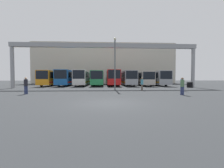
{
  "coord_description": "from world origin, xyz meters",
  "views": [
    {
      "loc": [
        -0.3,
        -9.68,
        1.62
      ],
      "look_at": [
        1.23,
        18.39,
        0.55
      ],
      "focal_mm": 24.0,
      "sensor_mm": 36.0,
      "label": 1
    }
  ],
  "objects_px": {
    "bus_slot_5": "(127,77)",
    "bus_slot_7": "(155,78)",
    "bus_slot_2": "(83,77)",
    "bus_slot_4": "(112,77)",
    "pedestrian_mid_left": "(182,84)",
    "pedestrian_mid_right": "(26,85)",
    "bus_slot_1": "(68,77)",
    "tire_stack": "(190,85)",
    "bus_slot_6": "(142,78)",
    "pedestrian_near_left": "(182,86)",
    "bus_slot_3": "(98,77)",
    "lamp_post": "(115,61)",
    "pedestrian_far_center": "(142,84)",
    "bus_slot_0": "(52,77)"
  },
  "relations": [
    {
      "from": "bus_slot_5",
      "to": "pedestrian_mid_right",
      "type": "distance_m",
      "value": 22.83
    },
    {
      "from": "bus_slot_2",
      "to": "bus_slot_7",
      "type": "distance_m",
      "value": 16.63
    },
    {
      "from": "bus_slot_6",
      "to": "pedestrian_mid_right",
      "type": "bearing_deg",
      "value": -132.7
    },
    {
      "from": "bus_slot_1",
      "to": "bus_slot_7",
      "type": "bearing_deg",
      "value": -0.16
    },
    {
      "from": "bus_slot_3",
      "to": "lamp_post",
      "type": "xyz_separation_m",
      "value": [
        2.95,
        -12.79,
        2.25
      ]
    },
    {
      "from": "bus_slot_6",
      "to": "pedestrian_mid_right",
      "type": "distance_m",
      "value": 24.47
    },
    {
      "from": "bus_slot_6",
      "to": "bus_slot_0",
      "type": "bearing_deg",
      "value": -178.86
    },
    {
      "from": "pedestrian_mid_left",
      "to": "pedestrian_near_left",
      "type": "height_order",
      "value": "pedestrian_near_left"
    },
    {
      "from": "bus_slot_5",
      "to": "bus_slot_7",
      "type": "distance_m",
      "value": 6.65
    },
    {
      "from": "bus_slot_5",
      "to": "pedestrian_near_left",
      "type": "distance_m",
      "value": 20.33
    },
    {
      "from": "bus_slot_5",
      "to": "lamp_post",
      "type": "bearing_deg",
      "value": -106.02
    },
    {
      "from": "bus_slot_2",
      "to": "pedestrian_near_left",
      "type": "bearing_deg",
      "value": -58.37
    },
    {
      "from": "bus_slot_5",
      "to": "pedestrian_near_left",
      "type": "xyz_separation_m",
      "value": [
        2.32,
        -20.18,
        -0.92
      ]
    },
    {
      "from": "bus_slot_2",
      "to": "bus_slot_5",
      "type": "bearing_deg",
      "value": 1.18
    },
    {
      "from": "bus_slot_2",
      "to": "pedestrian_far_center",
      "type": "distance_m",
      "value": 17.43
    },
    {
      "from": "pedestrian_mid_right",
      "to": "pedestrian_near_left",
      "type": "xyz_separation_m",
      "value": [
        15.58,
        -1.62,
        -0.02
      ]
    },
    {
      "from": "bus_slot_5",
      "to": "pedestrian_far_center",
      "type": "xyz_separation_m",
      "value": [
        -0.2,
        -14.61,
        -0.92
      ]
    },
    {
      "from": "pedestrian_far_center",
      "to": "bus_slot_4",
      "type": "bearing_deg",
      "value": -136.68
    },
    {
      "from": "pedestrian_mid_right",
      "to": "pedestrian_far_center",
      "type": "bearing_deg",
      "value": -38.17
    },
    {
      "from": "bus_slot_2",
      "to": "bus_slot_4",
      "type": "bearing_deg",
      "value": -0.89
    },
    {
      "from": "pedestrian_mid_left",
      "to": "lamp_post",
      "type": "height_order",
      "value": "lamp_post"
    },
    {
      "from": "bus_slot_1",
      "to": "bus_slot_3",
      "type": "xyz_separation_m",
      "value": [
        6.65,
        -0.06,
        -0.08
      ]
    },
    {
      "from": "bus_slot_1",
      "to": "pedestrian_mid_right",
      "type": "height_order",
      "value": "bus_slot_1"
    },
    {
      "from": "bus_slot_2",
      "to": "pedestrian_near_left",
      "type": "height_order",
      "value": "bus_slot_2"
    },
    {
      "from": "bus_slot_3",
      "to": "bus_slot_6",
      "type": "xyz_separation_m",
      "value": [
        9.98,
        -0.47,
        -0.09
      ]
    },
    {
      "from": "bus_slot_4",
      "to": "pedestrian_far_center",
      "type": "height_order",
      "value": "bus_slot_4"
    },
    {
      "from": "bus_slot_2",
      "to": "pedestrian_mid_right",
      "type": "distance_m",
      "value": 18.67
    },
    {
      "from": "bus_slot_4",
      "to": "pedestrian_far_center",
      "type": "xyz_separation_m",
      "value": [
        3.13,
        -14.3,
        -1.01
      ]
    },
    {
      "from": "bus_slot_3",
      "to": "bus_slot_6",
      "type": "distance_m",
      "value": 9.99
    },
    {
      "from": "bus_slot_4",
      "to": "tire_stack",
      "type": "bearing_deg",
      "value": -32.75
    },
    {
      "from": "bus_slot_1",
      "to": "pedestrian_mid_right",
      "type": "relative_size",
      "value": 7.07
    },
    {
      "from": "bus_slot_5",
      "to": "bus_slot_6",
      "type": "height_order",
      "value": "bus_slot_5"
    },
    {
      "from": "bus_slot_4",
      "to": "pedestrian_mid_left",
      "type": "bearing_deg",
      "value": -62.97
    },
    {
      "from": "bus_slot_3",
      "to": "pedestrian_mid_left",
      "type": "height_order",
      "value": "bus_slot_3"
    },
    {
      "from": "bus_slot_0",
      "to": "bus_slot_6",
      "type": "relative_size",
      "value": 0.93
    },
    {
      "from": "bus_slot_0",
      "to": "bus_slot_4",
      "type": "relative_size",
      "value": 0.89
    },
    {
      "from": "bus_slot_1",
      "to": "bus_slot_4",
      "type": "bearing_deg",
      "value": -1.42
    },
    {
      "from": "pedestrian_mid_right",
      "to": "tire_stack",
      "type": "bearing_deg",
      "value": -32.03
    },
    {
      "from": "pedestrian_far_center",
      "to": "lamp_post",
      "type": "distance_m",
      "value": 5.01
    },
    {
      "from": "bus_slot_5",
      "to": "lamp_post",
      "type": "distance_m",
      "value": 13.61
    },
    {
      "from": "pedestrian_far_center",
      "to": "pedestrian_near_left",
      "type": "height_order",
      "value": "pedestrian_far_center"
    },
    {
      "from": "bus_slot_4",
      "to": "lamp_post",
      "type": "xyz_separation_m",
      "value": [
        -0.38,
        -12.6,
        2.15
      ]
    },
    {
      "from": "bus_slot_0",
      "to": "pedestrian_mid_left",
      "type": "bearing_deg",
      "value": -34.97
    },
    {
      "from": "bus_slot_4",
      "to": "bus_slot_5",
      "type": "xyz_separation_m",
      "value": [
        3.33,
        0.31,
        -0.08
      ]
    },
    {
      "from": "bus_slot_5",
      "to": "lamp_post",
      "type": "xyz_separation_m",
      "value": [
        -3.71,
        -12.91,
        2.23
      ]
    },
    {
      "from": "lamp_post",
      "to": "bus_slot_3",
      "type": "bearing_deg",
      "value": 102.98
    },
    {
      "from": "bus_slot_1",
      "to": "pedestrian_far_center",
      "type": "relative_size",
      "value": 7.24
    },
    {
      "from": "bus_slot_1",
      "to": "pedestrian_mid_left",
      "type": "distance_m",
      "value": 23.88
    },
    {
      "from": "tire_stack",
      "to": "bus_slot_4",
      "type": "bearing_deg",
      "value": 147.25
    },
    {
      "from": "bus_slot_6",
      "to": "pedestrian_mid_left",
      "type": "bearing_deg",
      "value": -85.24
    }
  ]
}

